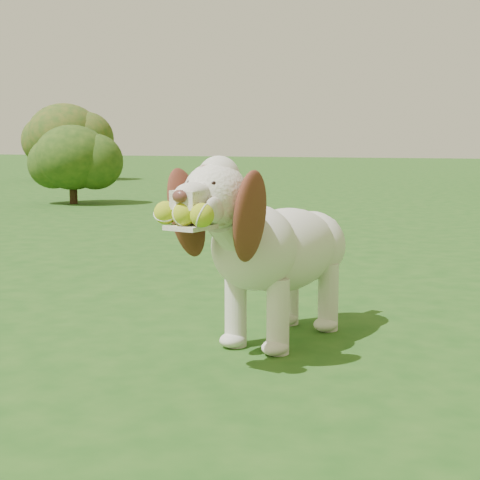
% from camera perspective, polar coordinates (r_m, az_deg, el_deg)
% --- Properties ---
extents(ground, '(80.00, 80.00, 0.00)m').
position_cam_1_polar(ground, '(3.43, -0.04, -8.55)').
color(ground, '#1D4D16').
rests_on(ground, ground).
extents(dog, '(0.61, 1.38, 0.90)m').
position_cam_1_polar(dog, '(3.46, 2.53, -0.30)').
color(dog, silver).
rests_on(dog, ground).
extents(shrub_a, '(1.17, 1.17, 1.21)m').
position_cam_1_polar(shrub_a, '(11.60, -12.88, 6.25)').
color(shrub_a, '#382314').
rests_on(shrub_a, ground).
extents(shrub_g, '(1.83, 1.83, 1.89)m').
position_cam_1_polar(shrub_g, '(18.91, -13.45, 7.93)').
color(shrub_g, '#382314').
rests_on(shrub_g, ground).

